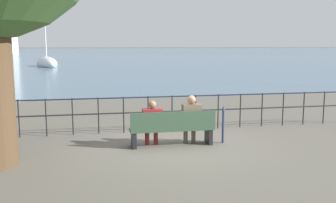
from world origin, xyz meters
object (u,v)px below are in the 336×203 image
object	(u,v)px
seated_person_left	(152,121)
closed_umbrella	(223,122)
harbor_lighthouse	(8,10)
sailboat_2	(47,63)
park_bench	(172,129)
seated_person_right	(191,118)

from	to	relation	value
seated_person_left	closed_umbrella	world-z (taller)	seated_person_left
closed_umbrella	harbor_lighthouse	world-z (taller)	harbor_lighthouse
closed_umbrella	sailboat_2	world-z (taller)	sailboat_2
park_bench	closed_umbrella	world-z (taller)	closed_umbrella
seated_person_right	harbor_lighthouse	xyz separation A→B (m)	(-25.39, 106.72, 11.85)
seated_person_left	closed_umbrella	distance (m)	1.85
closed_umbrella	sailboat_2	distance (m)	38.74
park_bench	sailboat_2	bearing A→B (deg)	100.82
seated_person_right	seated_person_left	bearing A→B (deg)	179.81
seated_person_left	seated_person_right	distance (m)	1.00
park_bench	closed_umbrella	xyz separation A→B (m)	(1.34, 0.04, 0.10)
seated_person_right	closed_umbrella	world-z (taller)	seated_person_right
seated_person_right	sailboat_2	world-z (taller)	sailboat_2
park_bench	harbor_lighthouse	distance (m)	110.32
seated_person_left	seated_person_right	world-z (taller)	seated_person_right
sailboat_2	harbor_lighthouse	xyz separation A→B (m)	(-17.66, 68.97, 12.17)
closed_umbrella	park_bench	bearing A→B (deg)	-178.31
seated_person_left	sailboat_2	xyz separation A→B (m)	(-6.73, 37.74, -0.27)
closed_umbrella	sailboat_2	xyz separation A→B (m)	(-8.58, 37.78, -0.17)
seated_person_right	sailboat_2	distance (m)	38.53
sailboat_2	park_bench	bearing A→B (deg)	-97.78
park_bench	seated_person_left	bearing A→B (deg)	170.82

